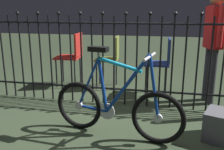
# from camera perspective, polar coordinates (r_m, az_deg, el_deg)

# --- Properties ---
(ground_plane) EXTENTS (20.00, 20.00, 0.00)m
(ground_plane) POSITION_cam_1_polar(r_m,az_deg,el_deg) (2.97, -3.34, -11.22)
(ground_plane) COLOR #2D3825
(iron_fence) EXTENTS (3.98, 0.07, 1.34)m
(iron_fence) POSITION_cam_1_polar(r_m,az_deg,el_deg) (3.43, -1.18, 4.14)
(iron_fence) COLOR black
(iron_fence) RESTS_ON ground
(bicycle) EXTENTS (1.40, 0.41, 0.93)m
(bicycle) POSITION_cam_1_polar(r_m,az_deg,el_deg) (2.62, 0.87, -7.15)
(bicycle) COLOR black
(bicycle) RESTS_ON ground
(chair_navy) EXTENTS (0.39, 0.39, 0.87)m
(chair_navy) POSITION_cam_1_polar(r_m,az_deg,el_deg) (3.94, 11.16, 3.35)
(chair_navy) COLOR black
(chair_navy) RESTS_ON ground
(chair_olive) EXTENTS (0.40, 0.40, 0.86)m
(chair_olive) POSITION_cam_1_polar(r_m,az_deg,el_deg) (4.21, -0.22, 4.28)
(chair_olive) COLOR black
(chair_olive) RESTS_ON ground
(chair_red) EXTENTS (0.43, 0.42, 0.91)m
(chair_red) POSITION_cam_1_polar(r_m,az_deg,el_deg) (4.39, -8.93, 4.83)
(chair_red) COLOR black
(chair_red) RESTS_ON ground
(person_visitor) EXTENTS (0.24, 0.47, 1.55)m
(person_visitor) POSITION_cam_1_polar(r_m,az_deg,el_deg) (3.71, 21.96, 7.81)
(person_visitor) COLOR #2D2D33
(person_visitor) RESTS_ON ground
(display_crate) EXTENTS (0.43, 0.43, 0.30)m
(display_crate) POSITION_cam_1_polar(r_m,az_deg,el_deg) (2.83, 23.71, -10.51)
(display_crate) COLOR #4C4C51
(display_crate) RESTS_ON ground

